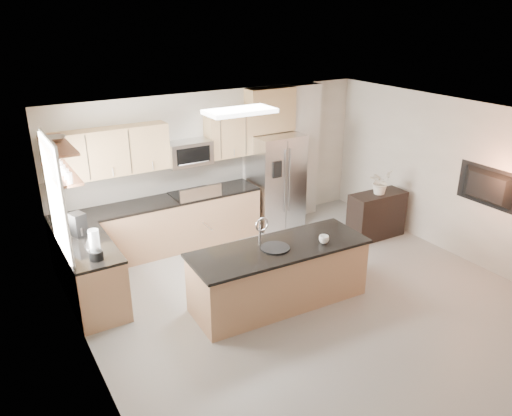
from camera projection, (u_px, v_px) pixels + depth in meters
floor at (323, 311)px, 6.96m from camera, size 6.50×6.50×0.00m
ceiling at (334, 127)px, 5.99m from camera, size 6.00×6.50×0.02m
wall_back at (216, 163)px, 9.06m from camera, size 6.00×0.02×2.60m
wall_left at (95, 288)px, 5.04m from camera, size 0.02×6.50×2.60m
wall_right at (477, 186)px, 7.90m from camera, size 0.02×6.50×2.60m
back_counter at (161, 225)px, 8.53m from camera, size 3.55×0.66×1.44m
left_counter at (91, 274)px, 6.98m from camera, size 0.66×1.50×0.92m
range at (195, 218)px, 8.82m from camera, size 0.76×0.64×1.14m
upper_cabinets at (148, 147)px, 8.11m from camera, size 3.50×0.33×0.75m
microwave at (189, 153)px, 8.48m from camera, size 0.76×0.40×0.40m
refrigerator at (275, 181)px, 9.42m from camera, size 0.92×0.78×1.78m
partition_column at (302, 151)px, 9.81m from camera, size 0.60×0.30×2.60m
window at (56, 199)px, 6.39m from camera, size 0.04×1.15×1.65m
shelf_lower at (61, 173)px, 6.42m from camera, size 0.30×1.20×0.04m
shelf_upper at (57, 145)px, 6.28m from camera, size 0.30×1.20×0.04m
ceiling_fixture at (240, 111)px, 7.08m from camera, size 1.00×0.50×0.06m
island at (279, 275)px, 7.01m from camera, size 2.56×1.01×1.30m
credenza at (376, 215)px, 9.07m from camera, size 1.06×0.47×0.84m
cup at (324, 239)px, 6.94m from camera, size 0.14×0.14×0.11m
platter at (275, 248)px, 6.79m from camera, size 0.48×0.48×0.02m
blender at (95, 247)px, 6.34m from camera, size 0.18×0.18×0.42m
kettle at (91, 238)px, 6.73m from camera, size 0.20×0.20×0.26m
coffee_maker at (78, 225)px, 7.03m from camera, size 0.24×0.26×0.34m
bowl at (55, 138)px, 6.35m from camera, size 0.43×0.43×0.09m
flower_vase at (381, 176)px, 8.78m from camera, size 0.69×0.63×0.66m
television at (485, 188)px, 7.68m from camera, size 0.14×1.08×0.62m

